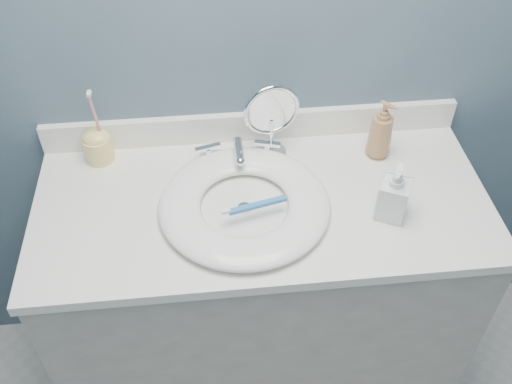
{
  "coord_description": "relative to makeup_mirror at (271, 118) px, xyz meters",
  "views": [
    {
      "loc": [
        -0.13,
        -0.09,
        1.96
      ],
      "look_at": [
        -0.02,
        0.94,
        0.94
      ],
      "focal_mm": 40.0,
      "sensor_mm": 36.0,
      "label": 1
    }
  ],
  "objects": [
    {
      "name": "back_wall",
      "position": [
        -0.05,
        0.09,
        0.19
      ],
      "size": [
        2.2,
        0.02,
        2.4
      ],
      "primitive_type": "cube",
      "color": "#4A5A6F",
      "rests_on": "ground"
    },
    {
      "name": "vanity_cabinet",
      "position": [
        -0.05,
        -0.18,
        -0.58
      ],
      "size": [
        1.2,
        0.55,
        0.85
      ],
      "primitive_type": "cube",
      "color": "#B7B2A7",
      "rests_on": "ground"
    },
    {
      "name": "countertop",
      "position": [
        -0.05,
        -0.18,
        -0.14
      ],
      "size": [
        1.22,
        0.57,
        0.03
      ],
      "primitive_type": "cube",
      "color": "white",
      "rests_on": "vanity_cabinet"
    },
    {
      "name": "backsplash",
      "position": [
        -0.05,
        0.08,
        -0.08
      ],
      "size": [
        1.22,
        0.02,
        0.09
      ],
      "primitive_type": "cube",
      "color": "white",
      "rests_on": "countertop"
    },
    {
      "name": "basin",
      "position": [
        -0.1,
        -0.21,
        -0.11
      ],
      "size": [
        0.45,
        0.45,
        0.04
      ],
      "primitive_type": null,
      "color": "white",
      "rests_on": "countertop"
    },
    {
      "name": "drain",
      "position": [
        -0.1,
        -0.21,
        -0.13
      ],
      "size": [
        0.04,
        0.04,
        0.01
      ],
      "primitive_type": "cylinder",
      "color": "silver",
      "rests_on": "countertop"
    },
    {
      "name": "faucet",
      "position": [
        -0.1,
        -0.02,
        -0.1
      ],
      "size": [
        0.25,
        0.13,
        0.07
      ],
      "color": "silver",
      "rests_on": "countertop"
    },
    {
      "name": "makeup_mirror",
      "position": [
        0.0,
        0.0,
        0.0
      ],
      "size": [
        0.16,
        0.09,
        0.24
      ],
      "rotation": [
        0.0,
        0.0,
        0.17
      ],
      "color": "silver",
      "rests_on": "countertop"
    },
    {
      "name": "soap_bottle_amber",
      "position": [
        0.31,
        -0.03,
        -0.04
      ],
      "size": [
        0.1,
        0.1,
        0.18
      ],
      "primitive_type": "imported",
      "rotation": [
        0.0,
        0.0,
        0.73
      ],
      "color": "#A3764A",
      "rests_on": "countertop"
    },
    {
      "name": "soap_bottle_clear",
      "position": [
        0.28,
        -0.27,
        -0.05
      ],
      "size": [
        0.1,
        0.1,
        0.16
      ],
      "primitive_type": "imported",
      "rotation": [
        0.0,
        0.0,
        -0.46
      ],
      "color": "silver",
      "rests_on": "countertop"
    },
    {
      "name": "toothbrush_holder",
      "position": [
        -0.49,
        0.03,
        -0.08
      ],
      "size": [
        0.08,
        0.08,
        0.23
      ],
      "rotation": [
        0.0,
        0.0,
        -0.43
      ],
      "color": "#F5D97A",
      "rests_on": "countertop"
    },
    {
      "name": "toothbrush_lying",
      "position": [
        -0.07,
        -0.25,
        -0.09
      ],
      "size": [
        0.17,
        0.05,
        0.02
      ],
      "rotation": [
        0.0,
        0.0,
        0.24
      ],
      "color": "#3476B9",
      "rests_on": "basin"
    }
  ]
}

